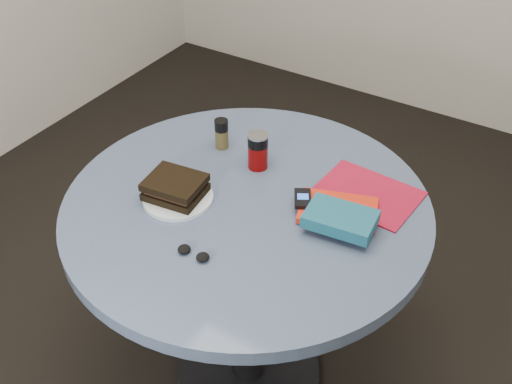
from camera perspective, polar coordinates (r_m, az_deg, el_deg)
The scene contains 11 objects.
ground at distance 2.28m, azimuth -0.67°, elevation -15.79°, with size 4.00×4.00×0.00m, color black.
table at distance 1.84m, azimuth -0.80°, elevation -4.94°, with size 1.00×1.00×0.75m.
plate at distance 1.75m, azimuth -6.95°, elevation -0.52°, with size 0.19×0.19×0.01m, color silver.
sandwich at distance 1.74m, azimuth -7.20°, elevation 0.44°, with size 0.16×0.14×0.05m.
soda_can at distance 1.83m, azimuth 0.17°, elevation 3.68°, with size 0.08×0.08×0.11m.
pepper_grinder at distance 1.92m, azimuth -3.07°, elevation 5.21°, with size 0.05×0.05×0.09m.
magazine at distance 1.78m, azimuth 9.84°, elevation -0.17°, with size 0.27×0.20×0.00m, color maroon.
red_book at distance 1.70m, azimuth 7.29°, elevation -1.61°, with size 0.20×0.13×0.02m, color red.
novel at distance 1.63m, azimuth 7.51°, elevation -2.38°, with size 0.18×0.11×0.03m, color navy.
mp3_player at distance 1.70m, azimuth 4.18°, elevation -0.58°, with size 0.08×0.09×0.01m.
headphones at distance 1.58m, azimuth -5.59°, elevation -5.44°, with size 0.09×0.03×0.02m.
Camera 1 is at (0.73, -1.13, 1.84)m, focal length 45.00 mm.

